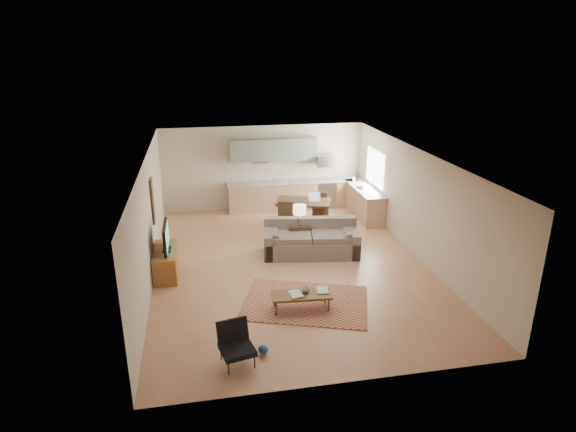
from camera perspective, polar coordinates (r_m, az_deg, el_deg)
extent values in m
plane|color=#AB7452|center=(11.92, 0.27, -5.69)|extent=(9.00, 9.00, 0.00)
plane|color=white|center=(11.04, 0.30, 7.08)|extent=(9.00, 9.00, 0.00)
plane|color=#BEAE99|center=(15.67, -2.90, 5.79)|extent=(6.50, 0.00, 6.50)
plane|color=#BEAE99|center=(7.44, 7.10, -10.87)|extent=(6.50, 0.00, 6.50)
plane|color=#BEAE99|center=(11.28, -16.14, -0.60)|extent=(0.00, 9.00, 9.00)
plane|color=#BEAE99|center=(12.42, 15.16, 1.36)|extent=(0.00, 9.00, 9.00)
cube|color=#A5A8AD|center=(16.00, 4.43, 2.70)|extent=(0.62, 0.62, 0.90)
cube|color=#A5A8AD|center=(15.73, 4.52, 6.56)|extent=(0.62, 0.40, 0.35)
cube|color=slate|center=(15.42, -1.74, 7.86)|extent=(2.80, 0.34, 0.70)
cube|color=white|center=(15.00, 10.28, 5.65)|extent=(0.02, 1.40, 1.05)
cube|color=maroon|center=(10.24, 2.06, -10.20)|extent=(3.00, 2.51, 0.02)
imported|color=maroon|center=(9.75, 0.22, -9.37)|extent=(0.34, 0.40, 0.03)
imported|color=navy|center=(9.96, 3.45, -8.77)|extent=(0.32, 0.38, 0.02)
imported|color=black|center=(9.84, 2.11, -8.62)|extent=(0.19, 0.19, 0.17)
imported|color=beige|center=(15.70, 7.81, 4.39)|extent=(0.13, 0.13, 0.19)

